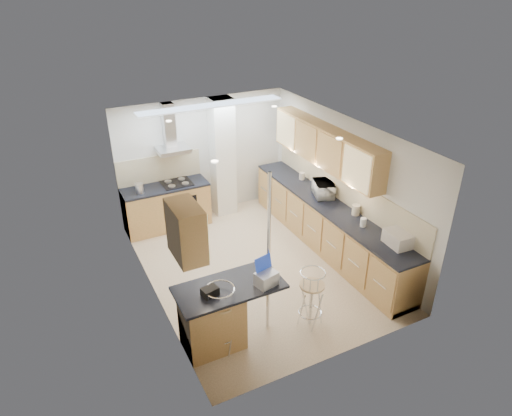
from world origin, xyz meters
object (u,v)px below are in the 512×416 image
microwave (324,189)px  laptop (266,279)px  bar_stool_end (311,298)px  bar_stool_near (221,319)px  bread_bin (399,239)px

microwave → laptop: microwave is taller
microwave → bar_stool_end: size_ratio=0.53×
microwave → laptop: size_ratio=1.79×
laptop → bar_stool_near: 0.83m
microwave → bread_bin: size_ratio=1.20×
bar_stool_near → bread_bin: 3.00m
bar_stool_near → bar_stool_end: size_ratio=1.09×
bar_stool_near → bread_bin: bearing=16.2°
bread_bin → bar_stool_near: bearing=-178.3°
laptop → bar_stool_end: 0.92m
laptop → bread_bin: bearing=-13.4°
laptop → bar_stool_near: size_ratio=0.27×
microwave → bar_stool_end: (-1.54, -2.01, -0.59)m
microwave → laptop: bearing=150.1°
microwave → bar_stool_near: 3.49m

